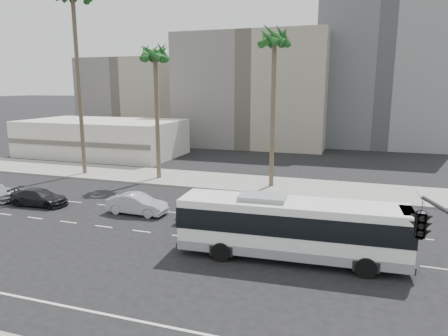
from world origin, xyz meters
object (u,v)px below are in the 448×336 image
at_px(car_c, 39,197).
at_px(palm_mid, 155,57).
at_px(traffic_signal, 426,234).
at_px(city_bus, 291,227).
at_px(car_a, 203,216).
at_px(car_b, 137,204).
at_px(palm_near, 275,42).

bearing_deg(car_c, palm_mid, -25.68).
xyz_separation_m(traffic_signal, palm_mid, (-21.84, 25.16, 7.12)).
distance_m(city_bus, car_a, 7.83).
xyz_separation_m(car_a, car_b, (-5.79, 0.81, 0.13)).
bearing_deg(palm_mid, traffic_signal, -49.04).
bearing_deg(car_c, city_bus, -103.83).
distance_m(traffic_signal, palm_near, 28.37).
distance_m(car_a, palm_near, 18.12).
relative_size(car_b, traffic_signal, 0.73).
height_order(city_bus, car_a, city_bus).
bearing_deg(traffic_signal, palm_mid, 113.72).
bearing_deg(car_a, car_c, 88.39).
relative_size(traffic_signal, palm_near, 0.43).
height_order(car_a, car_b, car_b).
distance_m(city_bus, palm_mid, 25.29).
relative_size(car_a, palm_near, 0.26).
bearing_deg(city_bus, car_b, 157.09).
bearing_deg(palm_mid, car_b, -70.75).
relative_size(car_a, car_b, 0.81).
bearing_deg(city_bus, traffic_signal, -63.28).
bearing_deg(car_c, traffic_signal, -119.69).
relative_size(city_bus, car_a, 3.32).
bearing_deg(car_b, car_a, -97.17).
relative_size(car_b, palm_near, 0.32).
bearing_deg(car_c, car_b, -89.70).
relative_size(traffic_signal, palm_mid, 0.47).
height_order(car_a, palm_near, palm_near).
bearing_deg(traffic_signal, city_bus, 102.54).
relative_size(car_b, palm_mid, 0.34).
bearing_deg(palm_near, car_a, -100.89).
relative_size(car_a, traffic_signal, 0.59).
bearing_deg(palm_near, car_b, -125.29).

